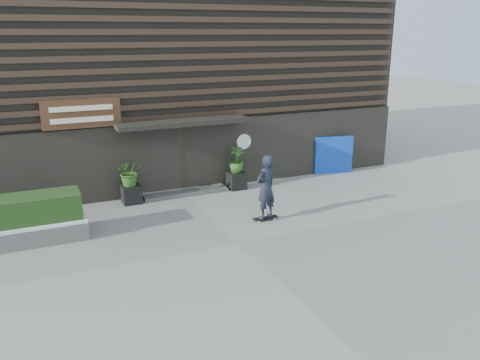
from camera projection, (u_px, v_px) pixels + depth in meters
name	position (u px, v px, depth m)	size (l,w,h in m)	color
ground	(238.00, 243.00, 13.25)	(80.00, 80.00, 0.00)	gray
entrance_step	(185.00, 192.00, 17.25)	(3.00, 0.80, 0.12)	#464543
planter_pot_left	(131.00, 194.00, 16.26)	(0.60, 0.60, 0.60)	black
bamboo_left	(130.00, 172.00, 16.03)	(0.86, 0.75, 0.96)	#2D591E
planter_pot_right	(237.00, 181.00, 17.75)	(0.60, 0.60, 0.60)	black
bamboo_right	(236.00, 160.00, 17.52)	(0.54, 0.54, 0.96)	#2D591E
raised_bed	(19.00, 234.00, 13.19)	(3.50, 1.20, 0.50)	#4D4E4B
snow_layer	(17.00, 224.00, 13.10)	(3.50, 1.20, 0.08)	white
hedge	(15.00, 210.00, 12.99)	(3.30, 1.00, 0.70)	#1A3513
blue_tarp	(334.00, 155.00, 19.59)	(1.58, 0.12, 1.48)	#0D35B4
building	(142.00, 68.00, 20.79)	(18.00, 11.00, 8.00)	black
skateboarder	(266.00, 187.00, 14.51)	(0.82, 0.68, 2.03)	black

